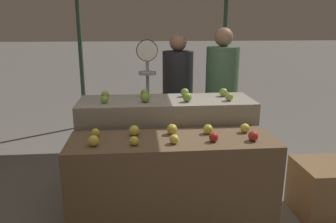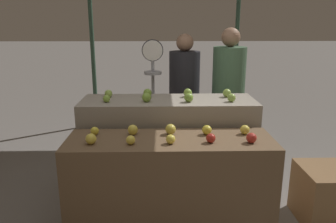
% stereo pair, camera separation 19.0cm
% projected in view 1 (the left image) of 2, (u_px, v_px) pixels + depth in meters
% --- Properties ---
extents(display_counter_front, '(1.70, 0.55, 0.82)m').
position_uv_depth(display_counter_front, '(172.00, 184.00, 2.78)').
color(display_counter_front, brown).
rests_on(display_counter_front, ground_plane).
extents(display_counter_back, '(1.70, 0.55, 1.01)m').
position_uv_depth(display_counter_back, '(166.00, 148.00, 3.33)').
color(display_counter_back, gray).
rests_on(display_counter_back, ground_plane).
extents(apple_front_0, '(0.09, 0.09, 0.09)m').
position_uv_depth(apple_front_0, '(94.00, 141.00, 2.51)').
color(apple_front_0, yellow).
rests_on(apple_front_0, display_counter_front).
extents(apple_front_1, '(0.07, 0.07, 0.07)m').
position_uv_depth(apple_front_1, '(134.00, 141.00, 2.52)').
color(apple_front_1, yellow).
rests_on(apple_front_1, display_counter_front).
extents(apple_front_2, '(0.07, 0.07, 0.07)m').
position_uv_depth(apple_front_2, '(175.00, 139.00, 2.56)').
color(apple_front_2, yellow).
rests_on(apple_front_2, display_counter_front).
extents(apple_front_3, '(0.08, 0.08, 0.08)m').
position_uv_depth(apple_front_3, '(214.00, 137.00, 2.60)').
color(apple_front_3, '#AD281E').
rests_on(apple_front_3, display_counter_front).
extents(apple_front_4, '(0.08, 0.08, 0.08)m').
position_uv_depth(apple_front_4, '(253.00, 136.00, 2.62)').
color(apple_front_4, '#B72D23').
rests_on(apple_front_4, display_counter_front).
extents(apple_front_5, '(0.07, 0.07, 0.07)m').
position_uv_depth(apple_front_5, '(95.00, 133.00, 2.72)').
color(apple_front_5, gold).
rests_on(apple_front_5, display_counter_front).
extents(apple_front_6, '(0.09, 0.09, 0.09)m').
position_uv_depth(apple_front_6, '(134.00, 130.00, 2.74)').
color(apple_front_6, yellow).
rests_on(apple_front_6, display_counter_front).
extents(apple_front_7, '(0.09, 0.09, 0.09)m').
position_uv_depth(apple_front_7, '(172.00, 129.00, 2.77)').
color(apple_front_7, gold).
rests_on(apple_front_7, display_counter_front).
extents(apple_front_8, '(0.08, 0.08, 0.08)m').
position_uv_depth(apple_front_8, '(208.00, 129.00, 2.79)').
color(apple_front_8, gold).
rests_on(apple_front_8, display_counter_front).
extents(apple_front_9, '(0.08, 0.08, 0.08)m').
position_uv_depth(apple_front_9, '(245.00, 128.00, 2.82)').
color(apple_front_9, yellow).
rests_on(apple_front_9, display_counter_front).
extents(apple_back_0, '(0.07, 0.07, 0.07)m').
position_uv_depth(apple_back_0, '(105.00, 100.00, 3.04)').
color(apple_back_0, '#84AD3D').
rests_on(apple_back_0, display_counter_back).
extents(apple_back_1, '(0.09, 0.09, 0.09)m').
position_uv_depth(apple_back_1, '(145.00, 98.00, 3.08)').
color(apple_back_1, '#7AA338').
rests_on(apple_back_1, display_counter_back).
extents(apple_back_2, '(0.09, 0.09, 0.09)m').
position_uv_depth(apple_back_2, '(187.00, 97.00, 3.10)').
color(apple_back_2, '#7AA338').
rests_on(apple_back_2, display_counter_back).
extents(apple_back_3, '(0.08, 0.08, 0.08)m').
position_uv_depth(apple_back_3, '(229.00, 97.00, 3.14)').
color(apple_back_3, '#8EB247').
rests_on(apple_back_3, display_counter_back).
extents(apple_back_4, '(0.08, 0.08, 0.08)m').
position_uv_depth(apple_back_4, '(105.00, 94.00, 3.24)').
color(apple_back_4, '#8EB247').
rests_on(apple_back_4, display_counter_back).
extents(apple_back_5, '(0.08, 0.08, 0.08)m').
position_uv_depth(apple_back_5, '(145.00, 93.00, 3.29)').
color(apple_back_5, '#7AA338').
rests_on(apple_back_5, display_counter_back).
extents(apple_back_6, '(0.08, 0.08, 0.08)m').
position_uv_depth(apple_back_6, '(185.00, 92.00, 3.32)').
color(apple_back_6, '#84AD3D').
rests_on(apple_back_6, display_counter_back).
extents(apple_back_7, '(0.08, 0.08, 0.08)m').
position_uv_depth(apple_back_7, '(223.00, 92.00, 3.34)').
color(apple_back_7, '#8EB247').
rests_on(apple_back_7, display_counter_back).
extents(produce_scale, '(0.24, 0.20, 1.56)m').
position_uv_depth(produce_scale, '(148.00, 79.00, 3.75)').
color(produce_scale, '#99999E').
rests_on(produce_scale, ground_plane).
extents(person_vendor_at_scale, '(0.50, 0.50, 1.61)m').
position_uv_depth(person_vendor_at_scale, '(178.00, 90.00, 4.13)').
color(person_vendor_at_scale, '#2D2D38').
rests_on(person_vendor_at_scale, ground_plane).
extents(person_customer_left, '(0.52, 0.52, 1.69)m').
position_uv_depth(person_customer_left, '(221.00, 88.00, 4.02)').
color(person_customer_left, '#2D2D38').
rests_on(person_customer_left, ground_plane).
extents(wooden_crate_side, '(0.50, 0.50, 0.50)m').
position_uv_depth(wooden_crate_side, '(324.00, 190.00, 3.01)').
color(wooden_crate_side, olive).
rests_on(wooden_crate_side, ground_plane).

